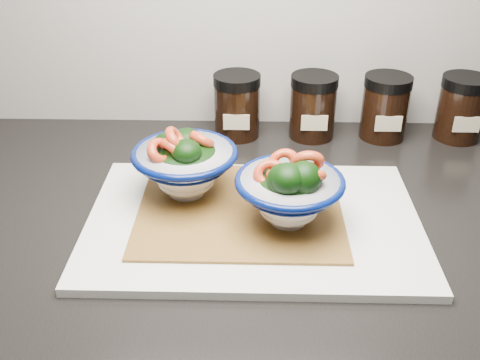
{
  "coord_description": "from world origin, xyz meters",
  "views": [
    {
      "loc": [
        -0.07,
        0.78,
        1.34
      ],
      "look_at": [
        -0.09,
        1.43,
        0.96
      ],
      "focal_mm": 42.0,
      "sensor_mm": 36.0,
      "label": 1
    }
  ],
  "objects_px": {
    "cutting_board": "(253,222)",
    "spice_jar_d": "(461,108)",
    "spice_jar_b": "(313,106)",
    "spice_jar_c": "(385,107)",
    "bowl_right": "(289,191)",
    "bowl_left": "(184,163)",
    "spice_jar_a": "(237,106)"
  },
  "relations": [
    {
      "from": "spice_jar_b",
      "to": "spice_jar_a",
      "type": "bearing_deg",
      "value": 180.0
    },
    {
      "from": "bowl_left",
      "to": "spice_jar_c",
      "type": "relative_size",
      "value": 1.33
    },
    {
      "from": "spice_jar_b",
      "to": "spice_jar_d",
      "type": "distance_m",
      "value": 0.26
    },
    {
      "from": "spice_jar_d",
      "to": "bowl_right",
      "type": "bearing_deg",
      "value": -136.77
    },
    {
      "from": "spice_jar_c",
      "to": "spice_jar_d",
      "type": "distance_m",
      "value": 0.13
    },
    {
      "from": "cutting_board",
      "to": "bowl_right",
      "type": "height_order",
      "value": "bowl_right"
    },
    {
      "from": "cutting_board",
      "to": "bowl_left",
      "type": "relative_size",
      "value": 3.0
    },
    {
      "from": "spice_jar_b",
      "to": "cutting_board",
      "type": "bearing_deg",
      "value": -109.82
    },
    {
      "from": "bowl_right",
      "to": "spice_jar_c",
      "type": "distance_m",
      "value": 0.35
    },
    {
      "from": "cutting_board",
      "to": "spice_jar_d",
      "type": "height_order",
      "value": "spice_jar_d"
    },
    {
      "from": "spice_jar_c",
      "to": "bowl_right",
      "type": "bearing_deg",
      "value": -121.64
    },
    {
      "from": "bowl_left",
      "to": "spice_jar_b",
      "type": "xyz_separation_m",
      "value": [
        0.2,
        0.22,
        -0.01
      ]
    },
    {
      "from": "cutting_board",
      "to": "bowl_left",
      "type": "xyz_separation_m",
      "value": [
        -0.1,
        0.06,
        0.06
      ]
    },
    {
      "from": "bowl_left",
      "to": "spice_jar_a",
      "type": "bearing_deg",
      "value": 73.33
    },
    {
      "from": "cutting_board",
      "to": "bowl_right",
      "type": "bearing_deg",
      "value": -14.32
    },
    {
      "from": "bowl_left",
      "to": "bowl_right",
      "type": "height_order",
      "value": "same"
    },
    {
      "from": "bowl_right",
      "to": "spice_jar_c",
      "type": "height_order",
      "value": "bowl_right"
    },
    {
      "from": "cutting_board",
      "to": "bowl_left",
      "type": "height_order",
      "value": "bowl_left"
    },
    {
      "from": "spice_jar_d",
      "to": "cutting_board",
      "type": "bearing_deg",
      "value": -141.79
    },
    {
      "from": "bowl_left",
      "to": "spice_jar_b",
      "type": "bearing_deg",
      "value": 48.29
    },
    {
      "from": "spice_jar_a",
      "to": "spice_jar_b",
      "type": "height_order",
      "value": "same"
    },
    {
      "from": "bowl_right",
      "to": "spice_jar_c",
      "type": "xyz_separation_m",
      "value": [
        0.18,
        0.3,
        -0.01
      ]
    },
    {
      "from": "spice_jar_b",
      "to": "spice_jar_d",
      "type": "relative_size",
      "value": 1.0
    },
    {
      "from": "bowl_left",
      "to": "spice_jar_c",
      "type": "bearing_deg",
      "value": 34.58
    },
    {
      "from": "spice_jar_c",
      "to": "cutting_board",
      "type": "bearing_deg",
      "value": -128.8
    },
    {
      "from": "cutting_board",
      "to": "spice_jar_c",
      "type": "height_order",
      "value": "spice_jar_c"
    },
    {
      "from": "spice_jar_d",
      "to": "spice_jar_c",
      "type": "bearing_deg",
      "value": 180.0
    },
    {
      "from": "bowl_left",
      "to": "spice_jar_c",
      "type": "height_order",
      "value": "bowl_left"
    },
    {
      "from": "spice_jar_b",
      "to": "spice_jar_c",
      "type": "height_order",
      "value": "same"
    },
    {
      "from": "spice_jar_c",
      "to": "spice_jar_a",
      "type": "bearing_deg",
      "value": 180.0
    },
    {
      "from": "cutting_board",
      "to": "spice_jar_a",
      "type": "relative_size",
      "value": 3.98
    },
    {
      "from": "spice_jar_b",
      "to": "spice_jar_c",
      "type": "distance_m",
      "value": 0.13
    }
  ]
}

